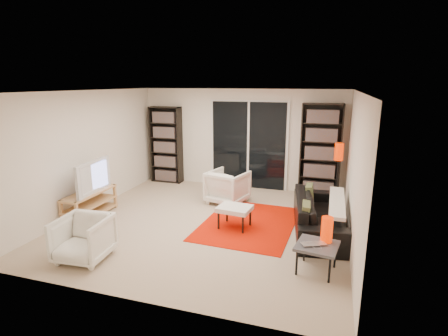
{
  "coord_description": "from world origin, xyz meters",
  "views": [
    {
      "loc": [
        2.12,
        -5.7,
        2.55
      ],
      "look_at": [
        0.25,
        0.3,
        1.0
      ],
      "focal_mm": 28.0,
      "sensor_mm": 36.0,
      "label": 1
    }
  ],
  "objects_px": {
    "sofa": "(320,214)",
    "ottoman": "(235,209)",
    "armchair_front": "(83,239)",
    "bookshelf_left": "(166,145)",
    "bookshelf_right": "(321,150)",
    "floor_lamp": "(338,158)",
    "tv_stand": "(90,203)",
    "side_table": "(317,247)",
    "armchair_back": "(228,187)"
  },
  "relations": [
    {
      "from": "bookshelf_right",
      "to": "tv_stand",
      "type": "bearing_deg",
      "value": -147.04
    },
    {
      "from": "bookshelf_right",
      "to": "armchair_front",
      "type": "height_order",
      "value": "bookshelf_right"
    },
    {
      "from": "sofa",
      "to": "armchair_back",
      "type": "xyz_separation_m",
      "value": [
        -1.96,
        0.93,
        0.05
      ]
    },
    {
      "from": "tv_stand",
      "to": "armchair_front",
      "type": "distance_m",
      "value": 1.79
    },
    {
      "from": "armchair_front",
      "to": "ottoman",
      "type": "relative_size",
      "value": 1.16
    },
    {
      "from": "ottoman",
      "to": "side_table",
      "type": "relative_size",
      "value": 1.01
    },
    {
      "from": "sofa",
      "to": "floor_lamp",
      "type": "height_order",
      "value": "floor_lamp"
    },
    {
      "from": "ottoman",
      "to": "sofa",
      "type": "bearing_deg",
      "value": 12.33
    },
    {
      "from": "sofa",
      "to": "ottoman",
      "type": "relative_size",
      "value": 3.38
    },
    {
      "from": "side_table",
      "to": "floor_lamp",
      "type": "distance_m",
      "value": 3.02
    },
    {
      "from": "sofa",
      "to": "floor_lamp",
      "type": "relative_size",
      "value": 1.59
    },
    {
      "from": "armchair_back",
      "to": "armchair_front",
      "type": "distance_m",
      "value": 3.29
    },
    {
      "from": "bookshelf_right",
      "to": "floor_lamp",
      "type": "height_order",
      "value": "bookshelf_right"
    },
    {
      "from": "sofa",
      "to": "bookshelf_left",
      "type": "bearing_deg",
      "value": 54.88
    },
    {
      "from": "bookshelf_right",
      "to": "armchair_back",
      "type": "distance_m",
      "value": 2.28
    },
    {
      "from": "armchair_back",
      "to": "side_table",
      "type": "xyz_separation_m",
      "value": [
        1.98,
        -2.35,
        0.0
      ]
    },
    {
      "from": "tv_stand",
      "to": "sofa",
      "type": "height_order",
      "value": "sofa"
    },
    {
      "from": "tv_stand",
      "to": "ottoman",
      "type": "relative_size",
      "value": 1.96
    },
    {
      "from": "armchair_front",
      "to": "floor_lamp",
      "type": "xyz_separation_m",
      "value": [
        3.52,
        3.61,
        0.68
      ]
    },
    {
      "from": "bookshelf_left",
      "to": "bookshelf_right",
      "type": "relative_size",
      "value": 0.93
    },
    {
      "from": "bookshelf_left",
      "to": "tv_stand",
      "type": "distance_m",
      "value": 2.81
    },
    {
      "from": "side_table",
      "to": "armchair_back",
      "type": "bearing_deg",
      "value": 130.15
    },
    {
      "from": "tv_stand",
      "to": "bookshelf_left",
      "type": "bearing_deg",
      "value": 83.4
    },
    {
      "from": "floor_lamp",
      "to": "armchair_back",
      "type": "bearing_deg",
      "value": -165.35
    },
    {
      "from": "armchair_front",
      "to": "ottoman",
      "type": "distance_m",
      "value": 2.53
    },
    {
      "from": "sofa",
      "to": "armchair_front",
      "type": "xyz_separation_m",
      "value": [
        -3.25,
        -2.1,
        0.02
      ]
    },
    {
      "from": "bookshelf_left",
      "to": "armchair_back",
      "type": "distance_m",
      "value": 2.39
    },
    {
      "from": "armchair_back",
      "to": "floor_lamp",
      "type": "height_order",
      "value": "floor_lamp"
    },
    {
      "from": "side_table",
      "to": "armchair_front",
      "type": "bearing_deg",
      "value": -168.41
    },
    {
      "from": "tv_stand",
      "to": "armchair_front",
      "type": "bearing_deg",
      "value": -54.99
    },
    {
      "from": "tv_stand",
      "to": "armchair_back",
      "type": "bearing_deg",
      "value": 33.97
    },
    {
      "from": "floor_lamp",
      "to": "tv_stand",
      "type": "bearing_deg",
      "value": -154.76
    },
    {
      "from": "sofa",
      "to": "ottoman",
      "type": "xyz_separation_m",
      "value": [
        -1.46,
        -0.32,
        0.04
      ]
    },
    {
      "from": "tv_stand",
      "to": "side_table",
      "type": "xyz_separation_m",
      "value": [
        4.3,
        -0.79,
        0.1
      ]
    },
    {
      "from": "armchair_back",
      "to": "side_table",
      "type": "relative_size",
      "value": 1.27
    },
    {
      "from": "side_table",
      "to": "bookshelf_right",
      "type": "bearing_deg",
      "value": 92.25
    },
    {
      "from": "bookshelf_left",
      "to": "bookshelf_right",
      "type": "bearing_deg",
      "value": -0.0
    },
    {
      "from": "bookshelf_right",
      "to": "floor_lamp",
      "type": "bearing_deg",
      "value": -55.36
    },
    {
      "from": "bookshelf_right",
      "to": "ottoman",
      "type": "height_order",
      "value": "bookshelf_right"
    },
    {
      "from": "ottoman",
      "to": "side_table",
      "type": "distance_m",
      "value": 1.85
    },
    {
      "from": "bookshelf_left",
      "to": "bookshelf_right",
      "type": "xyz_separation_m",
      "value": [
        3.85,
        -0.0,
        0.07
      ]
    },
    {
      "from": "bookshelf_right",
      "to": "tv_stand",
      "type": "xyz_separation_m",
      "value": [
        -4.16,
        -2.7,
        -0.79
      ]
    },
    {
      "from": "bookshelf_right",
      "to": "armchair_back",
      "type": "relative_size",
      "value": 2.68
    },
    {
      "from": "bookshelf_left",
      "to": "armchair_front",
      "type": "relative_size",
      "value": 2.69
    },
    {
      "from": "ottoman",
      "to": "armchair_back",
      "type": "bearing_deg",
      "value": 112.09
    },
    {
      "from": "side_table",
      "to": "ottoman",
      "type": "bearing_deg",
      "value": 143.22
    },
    {
      "from": "armchair_front",
      "to": "side_table",
      "type": "height_order",
      "value": "armchair_front"
    },
    {
      "from": "bookshelf_left",
      "to": "bookshelf_right",
      "type": "height_order",
      "value": "bookshelf_right"
    },
    {
      "from": "tv_stand",
      "to": "floor_lamp",
      "type": "xyz_separation_m",
      "value": [
        4.55,
        2.14,
        0.75
      ]
    },
    {
      "from": "armchair_back",
      "to": "ottoman",
      "type": "bearing_deg",
      "value": 126.77
    }
  ]
}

